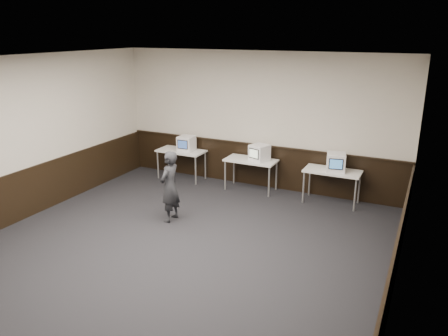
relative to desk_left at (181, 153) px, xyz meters
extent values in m
plane|color=black|center=(1.90, -3.60, -0.68)|extent=(8.00, 8.00, 0.00)
plane|color=white|center=(1.90, -3.60, 2.52)|extent=(8.00, 8.00, 0.00)
plane|color=beige|center=(1.90, 0.40, 0.92)|extent=(7.00, 0.00, 7.00)
plane|color=beige|center=(-1.60, -3.60, 0.92)|extent=(0.00, 8.00, 8.00)
plane|color=beige|center=(5.40, -3.60, 0.92)|extent=(0.00, 8.00, 8.00)
cube|color=black|center=(1.90, 0.38, -0.18)|extent=(6.98, 0.04, 1.00)
cube|color=black|center=(-1.58, -3.60, -0.18)|extent=(0.04, 7.98, 1.00)
cube|color=black|center=(5.38, -3.60, -0.18)|extent=(0.04, 7.98, 1.00)
cube|color=black|center=(1.90, 0.36, 0.34)|extent=(6.98, 0.06, 0.04)
cube|color=white|center=(0.00, 0.00, 0.05)|extent=(1.20, 0.60, 0.04)
cylinder|color=#999999|center=(-0.55, -0.25, -0.32)|extent=(0.04, 0.04, 0.71)
cylinder|color=#999999|center=(0.55, -0.25, -0.32)|extent=(0.04, 0.04, 0.71)
cylinder|color=#999999|center=(-0.55, 0.25, -0.32)|extent=(0.04, 0.04, 0.71)
cylinder|color=#999999|center=(0.55, 0.25, -0.32)|extent=(0.04, 0.04, 0.71)
cube|color=white|center=(1.90, 0.00, 0.05)|extent=(1.20, 0.60, 0.04)
cylinder|color=#999999|center=(1.35, -0.25, -0.32)|extent=(0.04, 0.04, 0.71)
cylinder|color=#999999|center=(2.45, -0.25, -0.32)|extent=(0.04, 0.04, 0.71)
cylinder|color=#999999|center=(1.35, 0.25, -0.32)|extent=(0.04, 0.04, 0.71)
cylinder|color=#999999|center=(2.45, 0.25, -0.32)|extent=(0.04, 0.04, 0.71)
cube|color=white|center=(3.80, 0.00, 0.05)|extent=(1.20, 0.60, 0.04)
cylinder|color=#999999|center=(3.25, -0.25, -0.32)|extent=(0.04, 0.04, 0.71)
cylinder|color=#999999|center=(4.35, -0.25, -0.32)|extent=(0.04, 0.04, 0.71)
cylinder|color=#999999|center=(3.25, 0.25, -0.32)|extent=(0.04, 0.04, 0.71)
cylinder|color=#999999|center=(4.35, 0.25, -0.32)|extent=(0.04, 0.04, 0.71)
cube|color=white|center=(0.15, 0.02, 0.26)|extent=(0.39, 0.41, 0.37)
cube|color=black|center=(0.16, -0.18, 0.28)|extent=(0.28, 0.03, 0.22)
cube|color=#34569B|center=(0.16, -0.19, 0.28)|extent=(0.24, 0.01, 0.19)
cube|color=white|center=(2.10, 0.01, 0.26)|extent=(0.48, 0.49, 0.38)
cube|color=black|center=(2.04, -0.18, 0.28)|extent=(0.27, 0.10, 0.23)
cube|color=silver|center=(2.04, -0.19, 0.28)|extent=(0.23, 0.08, 0.19)
cube|color=white|center=(3.86, -0.02, 0.27)|extent=(0.47, 0.49, 0.39)
cube|color=black|center=(3.90, -0.22, 0.29)|extent=(0.29, 0.08, 0.24)
cube|color=teal|center=(3.91, -0.23, 0.29)|extent=(0.25, 0.06, 0.20)
imported|color=#222327|center=(1.13, -2.31, 0.04)|extent=(0.35, 0.53, 1.43)
camera|label=1|loc=(5.58, -9.06, 2.96)|focal=35.00mm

